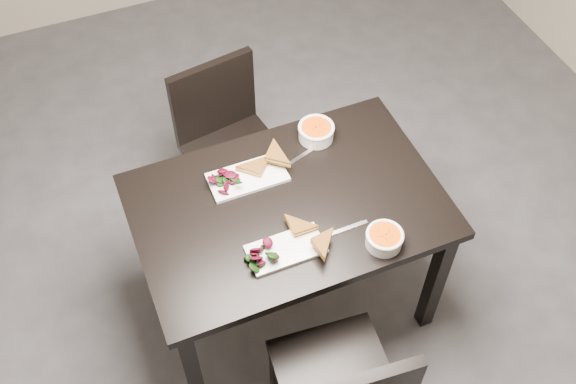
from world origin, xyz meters
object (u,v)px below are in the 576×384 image
object	(u,v)px
soup_bowl_near	(384,238)
plate_far	(248,177)
plate_near	(286,249)
soup_bowl_far	(316,131)
table	(288,218)
chair_far	(227,137)

from	to	relation	value
soup_bowl_near	plate_far	world-z (taller)	soup_bowl_near
plate_near	soup_bowl_far	distance (m)	0.58
table	chair_far	world-z (taller)	chair_far
table	plate_near	bearing A→B (deg)	-114.35
plate_near	soup_bowl_near	xyz separation A→B (m)	(0.35, -0.11, 0.03)
table	soup_bowl_far	xyz separation A→B (m)	(0.24, 0.28, 0.14)
plate_near	plate_far	world-z (taller)	plate_far
table	plate_near	xyz separation A→B (m)	(-0.09, -0.20, 0.11)
chair_far	soup_bowl_near	size ratio (longest dim) A/B	6.02
chair_far	soup_bowl_far	xyz separation A→B (m)	(0.28, -0.39, 0.30)
soup_bowl_far	plate_near	bearing A→B (deg)	-124.78
table	plate_near	distance (m)	0.24
chair_far	plate_far	distance (m)	0.57
soup_bowl_near	plate_near	bearing A→B (deg)	162.46
chair_far	plate_far	bearing A→B (deg)	-106.63
soup_bowl_near	soup_bowl_far	bearing A→B (deg)	91.35
chair_far	plate_near	world-z (taller)	chair_far
chair_far	soup_bowl_near	distance (m)	1.06
chair_far	soup_bowl_near	bearing A→B (deg)	-82.45
plate_near	chair_far	bearing A→B (deg)	86.55
plate_far	soup_bowl_near	bearing A→B (deg)	-53.63
table	plate_far	xyz separation A→B (m)	(-0.10, 0.18, 0.11)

